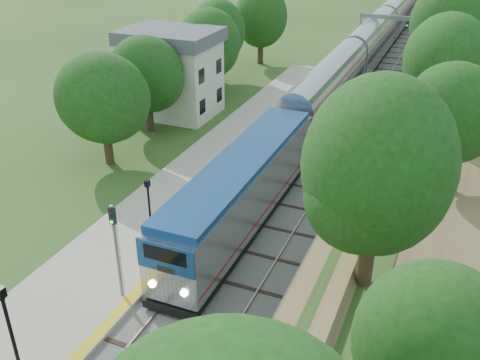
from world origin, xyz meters
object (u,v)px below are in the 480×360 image
at_px(signal_platform, 116,242).
at_px(lamppost_mid, 14,342).
at_px(lamppost_far, 150,216).
at_px(station_building, 172,72).
at_px(signal_gantry, 393,27).
at_px(train, 396,17).
at_px(signal_farside, 368,147).

bearing_deg(signal_platform, lamppost_mid, -95.68).
bearing_deg(lamppost_mid, lamppost_far, 92.02).
height_order(station_building, lamppost_far, station_building).
distance_m(station_building, signal_platform, 27.60).
xyz_separation_m(station_building, signal_gantry, (16.47, 24.99, 0.73)).
relative_size(station_building, train, 0.06).
bearing_deg(station_building, train, 72.93).
xyz_separation_m(lamppost_far, signal_platform, (1.01, -4.61, 1.37)).
distance_m(lamppost_mid, lamppost_far, 10.93).
bearing_deg(signal_platform, train, 87.66).
height_order(lamppost_mid, signal_farside, signal_farside).
bearing_deg(lamppost_mid, signal_platform, 84.32).
bearing_deg(lamppost_far, train, 86.62).
height_order(lamppost_mid, signal_platform, signal_platform).
xyz_separation_m(station_building, signal_platform, (11.10, -25.26, -0.49)).
height_order(station_building, signal_platform, station_building).
bearing_deg(train, lamppost_mid, -92.62).
height_order(signal_gantry, lamppost_mid, signal_gantry).
relative_size(lamppost_far, signal_platform, 0.79).
bearing_deg(signal_farside, lamppost_far, -132.26).
bearing_deg(lamppost_far, signal_farside, 47.74).
xyz_separation_m(signal_gantry, signal_platform, (-5.37, -50.25, -1.22)).
xyz_separation_m(lamppost_mid, signal_farside, (9.73, 22.05, 1.19)).
xyz_separation_m(train, lamppost_far, (-3.91, -66.22, -0.08)).
height_order(train, lamppost_far, train).
height_order(signal_gantry, signal_platform, signal_gantry).
xyz_separation_m(train, signal_farside, (6.20, -55.09, 1.45)).
bearing_deg(lamppost_mid, station_building, 108.35).
xyz_separation_m(signal_gantry, train, (-2.47, 20.58, -2.51)).
bearing_deg(signal_platform, station_building, 113.72).
distance_m(signal_gantry, lamppost_far, 46.15).
height_order(signal_gantry, lamppost_far, signal_gantry).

